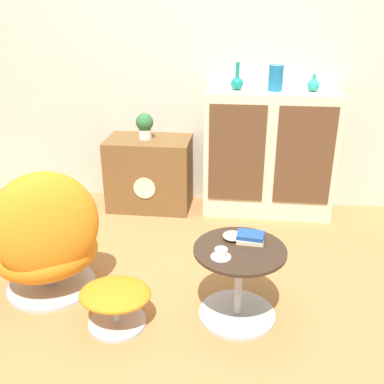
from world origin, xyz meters
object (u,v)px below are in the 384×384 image
at_px(ottoman, 116,299).
at_px(book_stack, 250,237).
at_px(potted_plant, 145,125).
at_px(coffee_table, 238,280).
at_px(egg_chair, 46,241).
at_px(tv_console, 150,173).
at_px(vase_inner_right, 313,85).
at_px(sideboard, 269,154).
at_px(vase_leftmost, 237,82).
at_px(vase_inner_left, 276,78).
at_px(bowl, 233,236).
at_px(teacup, 221,254).

distance_m(ottoman, book_stack, 0.84).
bearing_deg(potted_plant, coffee_table, -59.82).
height_order(egg_chair, potted_plant, same).
distance_m(tv_console, vase_inner_right, 1.55).
bearing_deg(egg_chair, book_stack, -0.32).
height_order(sideboard, vase_inner_right, vase_inner_right).
distance_m(sideboard, vase_leftmost, 0.66).
relative_size(coffee_table, vase_inner_left, 2.61).
relative_size(coffee_table, bowl, 4.41).
relative_size(vase_leftmost, bowl, 1.82).
distance_m(ottoman, teacup, 0.66).
relative_size(sideboard, book_stack, 6.55).
distance_m(tv_console, potted_plant, 0.44).
relative_size(ottoman, bowl, 3.46).
xyz_separation_m(vase_inner_left, vase_inner_right, (0.30, 0.00, -0.05)).
bearing_deg(book_stack, sideboard, 83.64).
height_order(vase_leftmost, potted_plant, vase_leftmost).
relative_size(ottoman, potted_plant, 1.86).
height_order(ottoman, book_stack, book_stack).
height_order(sideboard, vase_leftmost, vase_leftmost).
distance_m(egg_chair, potted_plant, 1.44).
bearing_deg(potted_plant, vase_inner_left, 1.34).
xyz_separation_m(vase_inner_right, bowl, (-0.56, -1.37, -0.63)).
bearing_deg(vase_inner_right, teacup, -111.38).
relative_size(egg_chair, teacup, 7.70).
xyz_separation_m(egg_chair, vase_inner_left, (1.40, 1.38, 0.78)).
height_order(sideboard, book_stack, sideboard).
bearing_deg(potted_plant, egg_chair, -103.88).
bearing_deg(vase_inner_right, coffee_table, -109.32).
bearing_deg(sideboard, coffee_table, -98.13).
xyz_separation_m(ottoman, bowl, (0.64, 0.27, 0.30)).
xyz_separation_m(vase_inner_right, book_stack, (-0.46, -1.39, -0.63)).
relative_size(sideboard, ottoman, 2.62).
xyz_separation_m(vase_inner_left, potted_plant, (-1.07, -0.03, -0.41)).
bearing_deg(egg_chair, ottoman, -27.63).
distance_m(vase_leftmost, bowl, 1.51).
bearing_deg(coffee_table, vase_inner_left, 81.47).
relative_size(potted_plant, book_stack, 1.34).
distance_m(tv_console, coffee_table, 1.67).
relative_size(egg_chair, bowl, 7.19).
height_order(ottoman, teacup, teacup).
bearing_deg(tv_console, ottoman, -85.30).
distance_m(sideboard, vase_inner_right, 0.66).
height_order(vase_inner_right, potted_plant, vase_inner_right).
xyz_separation_m(egg_chair, teacup, (1.08, -0.20, 0.10)).
relative_size(teacup, bowl, 0.93).
relative_size(sideboard, vase_leftmost, 4.96).
relative_size(tv_console, coffee_table, 1.37).
bearing_deg(vase_leftmost, tv_console, -178.03).
relative_size(ottoman, vase_inner_right, 3.05).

